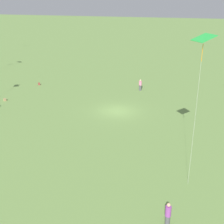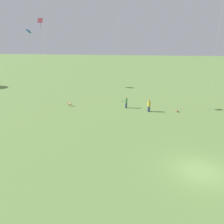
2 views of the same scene
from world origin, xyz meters
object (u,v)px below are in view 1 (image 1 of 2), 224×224
person_1 (168,215)px  picnic_bag_1 (5,100)px  person_0 (140,85)px  kite_6 (203,42)px  picnic_bag_0 (39,84)px

person_1 → picnic_bag_1: bearing=164.6°
person_0 → picnic_bag_1: (16.87, 8.12, -0.64)m
person_0 → person_1: person_1 is taller
kite_6 → picnic_bag_0: size_ratio=29.59×
person_0 → person_1: 27.46m
person_0 → picnic_bag_1: person_0 is taller
person_0 → kite_6: bearing=-67.2°
picnic_bag_1 → kite_6: bearing=149.2°
kite_6 → picnic_bag_0: kite_6 is taller
person_0 → picnic_bag_1: bearing=-147.9°
person_1 → picnic_bag_0: bearing=153.1°
picnic_bag_0 → kite_6: bearing=135.6°
picnic_bag_0 → person_1: bearing=127.9°
person_0 → person_1: bearing=-72.8°
picnic_bag_0 → picnic_bag_1: 7.62m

